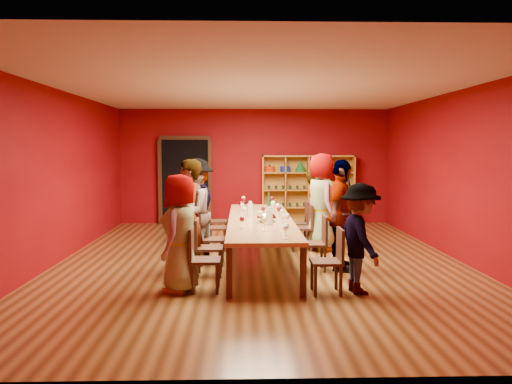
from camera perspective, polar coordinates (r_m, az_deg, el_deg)
room_shell at (r=8.64m, az=0.50°, el=1.85°), size 7.10×9.10×3.04m
tasting_table at (r=8.73m, az=0.50°, el=-3.41°), size 1.10×4.50×0.75m
doorway at (r=13.17m, az=-8.07°, el=1.24°), size 1.40×0.17×2.30m
shelving_unit at (r=13.09m, az=5.92°, el=0.63°), size 2.40×0.40×1.80m
chair_person_left_0 at (r=6.99m, az=-6.49°, el=-7.26°), size 0.42×0.42×0.89m
person_left_0 at (r=6.95m, az=-8.66°, el=-4.68°), size 0.59×0.87×1.63m
chair_person_left_1 at (r=7.81m, az=-5.96°, el=-5.94°), size 0.42×0.42×0.89m
person_left_1 at (r=7.77m, az=-7.78°, el=-2.96°), size 0.54×0.70×1.81m
chair_person_left_2 at (r=8.53m, az=-5.58°, el=-5.01°), size 0.42×0.42×0.89m
person_left_2 at (r=8.50m, az=-7.40°, el=-2.43°), size 0.70×0.96×1.76m
chair_person_left_3 at (r=9.76m, az=-5.08°, el=-3.74°), size 0.42×0.42×0.89m
person_left_3 at (r=9.73m, az=-6.74°, el=-1.41°), size 0.77×1.24×1.79m
chair_person_left_4 at (r=10.64m, az=-4.79°, el=-3.01°), size 0.42×0.42×0.89m
person_left_4 at (r=10.63m, az=-6.43°, el=-1.66°), size 0.58×0.94×1.50m
chair_person_right_0 at (r=6.94m, az=8.70°, el=-7.37°), size 0.42×0.42×0.89m
person_right_0 at (r=6.97m, az=11.83°, el=-5.20°), size 0.54×1.02×1.51m
chair_person_right_1 at (r=8.18m, az=7.08°, el=-5.46°), size 0.42×0.42×0.89m
person_right_1 at (r=8.18m, az=9.67°, el=-2.62°), size 0.84×1.16×1.80m
chair_person_right_3 at (r=9.75m, az=5.66°, el=-3.75°), size 0.42×0.42×0.89m
person_right_3 at (r=9.73m, az=7.48°, el=-1.13°), size 0.64×0.99×1.88m
chair_person_right_4 at (r=10.37m, az=5.22°, el=-3.22°), size 0.42×0.42×0.89m
person_right_4 at (r=10.37m, az=6.60°, el=-1.75°), size 0.47×0.60×1.53m
wine_glass_0 at (r=10.36m, az=-1.42°, el=-0.92°), size 0.09×0.09×0.22m
wine_glass_1 at (r=8.68m, az=-1.33°, el=-2.09°), size 0.09×0.09×0.21m
wine_glass_2 at (r=6.80m, az=3.40°, el=-4.20°), size 0.08×0.08×0.19m
wine_glass_3 at (r=8.19m, az=0.44°, el=-2.54°), size 0.08×0.08×0.21m
wine_glass_4 at (r=7.47m, az=0.96°, el=-3.29°), size 0.08×0.08×0.20m
wine_glass_5 at (r=7.76m, az=3.54°, el=-2.90°), size 0.09×0.09×0.22m
wine_glass_6 at (r=8.69m, az=2.95°, el=-2.26°), size 0.07×0.07×0.18m
wine_glass_7 at (r=9.47m, az=-1.62°, el=-1.61°), size 0.07×0.07×0.19m
wine_glass_8 at (r=7.66m, az=-1.61°, el=-3.18°), size 0.08×0.08×0.19m
wine_glass_9 at (r=8.71m, az=2.68°, el=-2.04°), size 0.09×0.09×0.22m
wine_glass_10 at (r=9.52m, az=2.49°, el=-1.59°), size 0.07×0.07×0.18m
wine_glass_11 at (r=7.06m, az=3.50°, el=-3.95°), size 0.07×0.07×0.18m
wine_glass_12 at (r=7.95m, az=3.12°, el=-2.92°), size 0.07×0.07×0.18m
wine_glass_13 at (r=9.64m, az=-1.69°, el=-1.41°), size 0.08×0.08×0.21m
wine_glass_14 at (r=10.58m, az=-1.44°, el=-0.79°), size 0.09×0.09×0.22m
wine_glass_15 at (r=9.59m, az=1.98°, el=-1.38°), size 0.09×0.09×0.22m
wine_glass_16 at (r=8.97m, az=0.83°, el=-1.98°), size 0.07×0.07×0.19m
wine_glass_17 at (r=10.58m, az=1.82°, el=-0.82°), size 0.09×0.09×0.21m
spittoon_bowl at (r=8.33m, az=1.22°, el=-2.93°), size 0.32×0.32×0.18m
carafe_a at (r=9.04m, az=-0.66°, el=-2.00°), size 0.13×0.13×0.27m
carafe_b at (r=8.01m, az=1.50°, el=-2.88°), size 0.14×0.14×0.28m
wine_bottle at (r=10.62m, az=1.48°, el=-1.02°), size 0.09×0.09×0.29m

